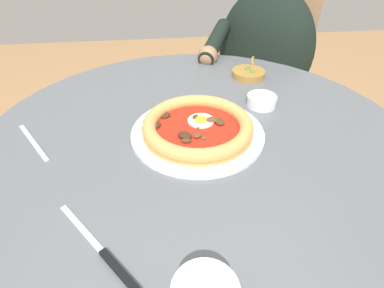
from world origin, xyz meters
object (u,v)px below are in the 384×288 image
(steak_knife, at_px, (107,257))
(ramekin_capers, at_px, (262,100))
(fork_utensil, at_px, (33,142))
(olive_pan, at_px, (249,73))
(dining_table, at_px, (197,187))
(diner_person, at_px, (258,93))
(pizza_on_plate, at_px, (197,127))
(cafe_chair_diner, at_px, (266,74))

(steak_knife, bearing_deg, ramekin_capers, -41.29)
(ramekin_capers, relative_size, fork_utensil, 0.53)
(olive_pan, bearing_deg, steak_knife, 147.62)
(ramekin_capers, height_order, fork_utensil, ramekin_capers)
(olive_pan, bearing_deg, dining_table, 145.60)
(steak_knife, distance_m, diner_person, 1.10)
(dining_table, height_order, ramekin_capers, ramekin_capers)
(dining_table, relative_size, pizza_on_plate, 3.32)
(olive_pan, bearing_deg, pizza_on_plate, 145.43)
(dining_table, height_order, olive_pan, olive_pan)
(fork_utensil, bearing_deg, olive_pan, -63.70)
(steak_knife, height_order, cafe_chair_diner, cafe_chair_diner)
(steak_knife, relative_size, olive_pan, 1.45)
(ramekin_capers, bearing_deg, steak_knife, 138.71)
(olive_pan, distance_m, fork_utensil, 0.64)
(pizza_on_plate, relative_size, steak_knife, 1.75)
(pizza_on_plate, bearing_deg, cafe_chair_diner, -30.58)
(dining_table, distance_m, fork_utensil, 0.41)
(pizza_on_plate, bearing_deg, fork_utensil, 88.47)
(steak_knife, bearing_deg, fork_utensil, 32.14)
(dining_table, distance_m, cafe_chair_diner, 0.87)
(diner_person, bearing_deg, cafe_chair_diner, -31.25)
(dining_table, relative_size, cafe_chair_diner, 1.15)
(steak_knife, distance_m, cafe_chair_diner, 1.24)
(ramekin_capers, bearing_deg, pizza_on_plate, 120.61)
(ramekin_capers, height_order, cafe_chair_diner, cafe_chair_diner)
(pizza_on_plate, bearing_deg, dining_table, -174.97)
(fork_utensil, xyz_separation_m, cafe_chair_diner, (0.74, -0.81, -0.21))
(dining_table, bearing_deg, ramekin_capers, -59.00)
(pizza_on_plate, distance_m, steak_knife, 0.35)
(diner_person, bearing_deg, ramekin_capers, 160.74)
(steak_knife, xyz_separation_m, ramekin_capers, (0.41, -0.36, 0.01))
(dining_table, distance_m, ramekin_capers, 0.29)
(dining_table, bearing_deg, steak_knife, 149.70)
(olive_pan, relative_size, diner_person, 0.11)
(dining_table, relative_size, olive_pan, 8.41)
(steak_knife, relative_size, ramekin_capers, 2.25)
(ramekin_capers, distance_m, fork_utensil, 0.57)
(diner_person, relative_size, cafe_chair_diner, 1.24)
(ramekin_capers, xyz_separation_m, fork_utensil, (-0.10, 0.56, -0.01))
(dining_table, xyz_separation_m, steak_knife, (-0.30, 0.18, 0.18))
(fork_utensil, distance_m, diner_person, 0.99)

